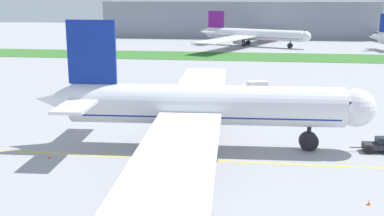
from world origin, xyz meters
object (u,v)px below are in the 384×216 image
traffic_cone_starboard_wing (369,202)px  parked_airliner_far_left (252,34)px  ground_crew_wingwalker_port (152,135)px  pushback_tug (377,145)px  airliner_foreground (201,106)px  service_truck_baggage_loader (255,88)px  traffic_cone_port_wing (49,156)px

traffic_cone_starboard_wing → parked_airliner_far_left: bearing=95.2°
traffic_cone_starboard_wing → ground_crew_wingwalker_port: bearing=145.3°
parked_airliner_far_left → pushback_tug: bearing=-82.1°
airliner_foreground → service_truck_baggage_loader: 38.36m
airliner_foreground → parked_airliner_far_left: (5.20, 141.18, -1.24)m
ground_crew_wingwalker_port → parked_airliner_far_left: 140.04m
airliner_foreground → traffic_cone_starboard_wing: (19.63, -17.05, -5.84)m
service_truck_baggage_loader → ground_crew_wingwalker_port: bearing=-112.8°
traffic_cone_port_wing → ground_crew_wingwalker_port: bearing=37.6°
airliner_foreground → traffic_cone_starboard_wing: 26.65m
traffic_cone_port_wing → airliner_foreground: bearing=20.9°
traffic_cone_port_wing → traffic_cone_starboard_wing: size_ratio=1.00×
traffic_cone_port_wing → service_truck_baggage_loader: (27.03, 44.88, 1.42)m
traffic_cone_starboard_wing → service_truck_baggage_loader: size_ratio=0.10×
traffic_cone_port_wing → traffic_cone_starboard_wing: same height
ground_crew_wingwalker_port → airliner_foreground: bearing=-13.2°
traffic_cone_starboard_wing → service_truck_baggage_loader: bearing=102.7°
traffic_cone_starboard_wing → parked_airliner_far_left: 158.96m
airliner_foreground → parked_airliner_far_left: 141.28m
ground_crew_wingwalker_port → service_truck_baggage_loader: bearing=67.2°
airliner_foreground → traffic_cone_port_wing: airliner_foreground is taller
airliner_foreground → pushback_tug: (24.55, 1.17, -5.15)m
pushback_tug → parked_airliner_far_left: parked_airliner_far_left is taller
airliner_foreground → parked_airliner_far_left: airliner_foreground is taller
pushback_tug → traffic_cone_port_wing: pushback_tug is taller
airliner_foreground → traffic_cone_port_wing: size_ratio=128.93×
ground_crew_wingwalker_port → parked_airliner_far_left: (12.81, 139.40, 3.90)m
pushback_tug → ground_crew_wingwalker_port: 32.16m
airliner_foreground → traffic_cone_port_wing: (-19.65, -7.49, -5.84)m
airliner_foreground → service_truck_baggage_loader: bearing=78.8°
ground_crew_wingwalker_port → pushback_tug: bearing=-1.1°
pushback_tug → service_truck_baggage_loader: (-17.18, 36.21, 0.74)m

